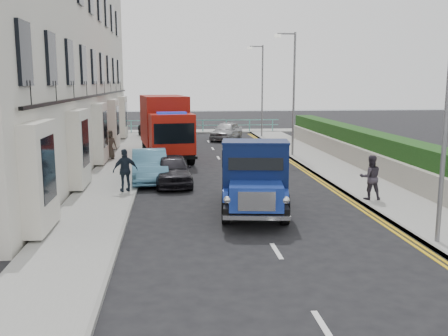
# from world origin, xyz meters

# --- Properties ---
(ground) EXTENTS (120.00, 120.00, 0.00)m
(ground) POSITION_xyz_m (0.00, 0.00, 0.00)
(ground) COLOR black
(ground) RESTS_ON ground
(pavement_west) EXTENTS (2.40, 38.00, 0.12)m
(pavement_west) POSITION_xyz_m (-5.20, 9.00, 0.06)
(pavement_west) COLOR gray
(pavement_west) RESTS_ON ground
(pavement_east) EXTENTS (2.60, 38.00, 0.12)m
(pavement_east) POSITION_xyz_m (5.30, 9.00, 0.06)
(pavement_east) COLOR gray
(pavement_east) RESTS_ON ground
(promenade) EXTENTS (30.00, 2.50, 0.12)m
(promenade) POSITION_xyz_m (0.00, 29.00, 0.06)
(promenade) COLOR gray
(promenade) RESTS_ON ground
(sea_plane) EXTENTS (120.00, 120.00, 0.00)m
(sea_plane) POSITION_xyz_m (0.00, 60.00, 0.00)
(sea_plane) COLOR #4C5F68
(sea_plane) RESTS_ON ground
(terrace_west) EXTENTS (6.31, 30.20, 14.25)m
(terrace_west) POSITION_xyz_m (-9.47, 13.00, 7.17)
(terrace_west) COLOR silver
(terrace_west) RESTS_ON ground
(garden_east) EXTENTS (1.45, 28.00, 1.75)m
(garden_east) POSITION_xyz_m (7.21, 9.00, 0.90)
(garden_east) COLOR #B2AD9E
(garden_east) RESTS_ON ground
(seafront_railing) EXTENTS (13.00, 0.08, 1.11)m
(seafront_railing) POSITION_xyz_m (0.00, 28.20, 0.58)
(seafront_railing) COLOR #59B2A5
(seafront_railing) RESTS_ON ground
(lamp_near) EXTENTS (1.23, 0.18, 7.00)m
(lamp_near) POSITION_xyz_m (4.18, -2.00, 4.00)
(lamp_near) COLOR slate
(lamp_near) RESTS_ON ground
(lamp_mid) EXTENTS (1.23, 0.18, 7.00)m
(lamp_mid) POSITION_xyz_m (4.18, 14.00, 4.00)
(lamp_mid) COLOR slate
(lamp_mid) RESTS_ON ground
(lamp_far) EXTENTS (1.23, 0.18, 7.00)m
(lamp_far) POSITION_xyz_m (4.18, 24.00, 4.00)
(lamp_far) COLOR slate
(lamp_far) RESTS_ON ground
(bedford_lorry) EXTENTS (2.66, 5.32, 2.42)m
(bedford_lorry) POSITION_xyz_m (-0.01, 1.35, 1.11)
(bedford_lorry) COLOR black
(bedford_lorry) RESTS_ON ground
(red_lorry) EXTENTS (3.14, 6.91, 3.49)m
(red_lorry) POSITION_xyz_m (-2.98, 14.20, 1.86)
(red_lorry) COLOR black
(red_lorry) RESTS_ON ground
(parked_car_front) EXTENTS (1.68, 3.77, 1.26)m
(parked_car_front) POSITION_xyz_m (-2.60, 6.70, 0.63)
(parked_car_front) COLOR black
(parked_car_front) RESTS_ON ground
(parked_car_mid) EXTENTS (1.73, 4.24, 1.37)m
(parked_car_mid) POSITION_xyz_m (-3.60, 7.50, 0.68)
(parked_car_mid) COLOR #5491B4
(parked_car_mid) RESTS_ON ground
(parked_car_rear) EXTENTS (2.71, 5.31, 1.48)m
(parked_car_rear) POSITION_xyz_m (-2.74, 18.00, 0.74)
(parked_car_rear) COLOR #B3B3B8
(parked_car_rear) RESTS_ON ground
(seafront_car_left) EXTENTS (4.33, 6.13, 1.55)m
(seafront_car_left) POSITION_xyz_m (-3.39, 24.38, 0.78)
(seafront_car_left) COLOR black
(seafront_car_left) RESTS_ON ground
(seafront_car_right) EXTENTS (3.11, 4.29, 1.36)m
(seafront_car_right) POSITION_xyz_m (1.42, 22.79, 0.68)
(seafront_car_right) COLOR #9E9FA2
(seafront_car_right) RESTS_ON ground
(pedestrian_east_far) EXTENTS (0.83, 0.68, 1.59)m
(pedestrian_east_far) POSITION_xyz_m (4.40, 2.82, 0.92)
(pedestrian_east_far) COLOR #37313C
(pedestrian_east_far) RESTS_ON pavement_east
(pedestrian_west_near) EXTENTS (1.04, 0.72, 1.64)m
(pedestrian_west_near) POSITION_xyz_m (-4.40, 5.04, 0.94)
(pedestrian_west_near) COLOR #1C2633
(pedestrian_west_near) RESTS_ON pavement_west
(pedestrian_west_far) EXTENTS (0.92, 0.79, 1.60)m
(pedestrian_west_far) POSITION_xyz_m (-6.00, 13.42, 0.92)
(pedestrian_west_far) COLOR #373027
(pedestrian_west_far) RESTS_ON pavement_west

